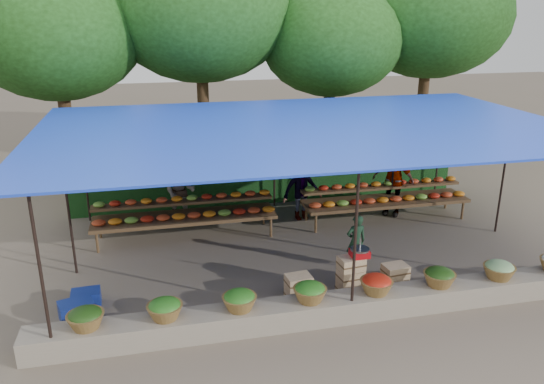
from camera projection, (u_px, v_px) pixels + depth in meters
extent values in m
plane|color=#655B4B|center=(304.00, 250.00, 11.77)|extent=(60.00, 60.00, 0.00)
cube|color=gray|center=(348.00, 306.00, 9.17)|extent=(10.60, 0.55, 0.40)
cylinder|color=black|center=(41.00, 278.00, 7.63)|extent=(0.05, 0.05, 2.80)
cylinder|color=black|center=(355.00, 247.00, 8.64)|extent=(0.05, 0.05, 2.80)
cylinder|color=black|center=(68.00, 208.00, 10.31)|extent=(0.05, 0.05, 2.80)
cylinder|color=black|center=(503.00, 176.00, 12.32)|extent=(0.05, 0.05, 2.80)
cylinder|color=black|center=(84.00, 167.00, 12.98)|extent=(0.05, 0.05, 2.80)
cylinder|color=black|center=(274.00, 156.00, 13.99)|extent=(0.05, 0.05, 2.80)
cylinder|color=black|center=(439.00, 146.00, 15.00)|extent=(0.05, 0.05, 2.80)
cube|color=blue|center=(307.00, 126.00, 10.86)|extent=(10.80, 6.60, 0.04)
cube|color=blue|center=(339.00, 160.00, 9.07)|extent=(10.80, 2.19, 0.26)
cube|color=blue|center=(283.00, 117.00, 12.76)|extent=(10.80, 2.19, 0.26)
cylinder|color=gray|center=(289.00, 147.00, 12.40)|extent=(9.60, 0.01, 0.01)
ellipsoid|color=gold|center=(89.00, 171.00, 11.55)|extent=(0.23, 0.17, 0.30)
ellipsoid|color=gold|center=(120.00, 169.00, 11.68)|extent=(0.23, 0.17, 0.30)
ellipsoid|color=gold|center=(150.00, 167.00, 11.82)|extent=(0.23, 0.17, 0.30)
ellipsoid|color=gold|center=(179.00, 165.00, 11.95)|extent=(0.23, 0.17, 0.30)
ellipsoid|color=gold|center=(207.00, 163.00, 12.09)|extent=(0.23, 0.17, 0.30)
ellipsoid|color=gold|center=(235.00, 162.00, 12.22)|extent=(0.23, 0.17, 0.30)
ellipsoid|color=gold|center=(262.00, 160.00, 12.36)|extent=(0.23, 0.17, 0.30)
ellipsoid|color=gold|center=(289.00, 158.00, 12.49)|extent=(0.23, 0.17, 0.30)
ellipsoid|color=gold|center=(315.00, 157.00, 12.63)|extent=(0.23, 0.17, 0.30)
ellipsoid|color=gold|center=(340.00, 155.00, 12.76)|extent=(0.23, 0.17, 0.30)
ellipsoid|color=gold|center=(365.00, 154.00, 12.90)|extent=(0.23, 0.17, 0.30)
ellipsoid|color=gold|center=(390.00, 152.00, 13.03)|extent=(0.23, 0.17, 0.30)
ellipsoid|color=gold|center=(414.00, 151.00, 13.17)|extent=(0.23, 0.17, 0.30)
ellipsoid|color=gold|center=(437.00, 149.00, 13.30)|extent=(0.23, 0.17, 0.30)
ellipsoid|color=gold|center=(460.00, 148.00, 13.44)|extent=(0.23, 0.17, 0.30)
ellipsoid|color=#1F4311|center=(85.00, 315.00, 8.13)|extent=(0.52, 0.52, 0.23)
ellipsoid|color=#2A6D1D|center=(165.00, 306.00, 8.38)|extent=(0.52, 0.52, 0.23)
ellipsoid|color=#2A6D1D|center=(239.00, 297.00, 8.63)|extent=(0.52, 0.52, 0.23)
ellipsoid|color=#2A6D1D|center=(310.00, 289.00, 8.89)|extent=(0.52, 0.52, 0.23)
ellipsoid|color=#A91E0E|center=(377.00, 282.00, 9.14)|extent=(0.52, 0.52, 0.23)
ellipsoid|color=#1F4311|center=(440.00, 274.00, 9.39)|extent=(0.52, 0.52, 0.23)
ellipsoid|color=#7AAA6A|center=(499.00, 267.00, 9.64)|extent=(0.52, 0.52, 0.23)
cube|color=#1C4F1C|center=(272.00, 159.00, 14.27)|extent=(10.60, 0.06, 2.50)
cylinder|color=#322312|center=(67.00, 122.00, 15.31)|extent=(0.36, 0.36, 3.97)
ellipsoid|color=#15350E|center=(55.00, 33.00, 14.51)|extent=(4.77, 4.77, 3.69)
cylinder|color=#322312|center=(203.00, 106.00, 16.44)|extent=(0.36, 0.36, 4.48)
ellipsoid|color=#15350E|center=(199.00, 10.00, 15.53)|extent=(5.39, 5.39, 4.17)
cylinder|color=#322312|center=(329.00, 114.00, 17.13)|extent=(0.36, 0.36, 3.71)
ellipsoid|color=#15350E|center=(331.00, 40.00, 16.37)|extent=(4.47, 4.47, 3.45)
cylinder|color=#322312|center=(422.00, 99.00, 18.13)|extent=(0.36, 0.36, 4.35)
ellipsoid|color=#15350E|center=(430.00, 15.00, 17.24)|extent=(5.24, 5.24, 4.05)
cube|color=#452D1B|center=(185.00, 217.00, 12.28)|extent=(4.20, 0.95, 0.08)
cube|color=#452D1B|center=(184.00, 202.00, 12.47)|extent=(4.20, 0.35, 0.06)
cylinder|color=#452D1B|center=(97.00, 242.00, 11.58)|extent=(0.06, 0.06, 0.50)
cylinder|color=#452D1B|center=(271.00, 227.00, 12.40)|extent=(0.06, 0.06, 0.50)
cylinder|color=#452D1B|center=(100.00, 228.00, 12.32)|extent=(0.06, 0.06, 0.50)
cylinder|color=#452D1B|center=(264.00, 215.00, 13.14)|extent=(0.06, 0.06, 0.50)
ellipsoid|color=#BD3C1B|center=(99.00, 223.00, 11.71)|extent=(0.31, 0.26, 0.13)
ellipsoid|color=#6AA532|center=(99.00, 204.00, 12.04)|extent=(0.26, 0.22, 0.12)
ellipsoid|color=orange|center=(115.00, 221.00, 11.78)|extent=(0.31, 0.26, 0.13)
ellipsoid|color=#A91E0E|center=(115.00, 203.00, 12.11)|extent=(0.26, 0.22, 0.12)
ellipsoid|color=#6AA532|center=(131.00, 220.00, 11.86)|extent=(0.31, 0.26, 0.13)
ellipsoid|color=#BD3C1B|center=(131.00, 202.00, 12.18)|extent=(0.26, 0.22, 0.12)
ellipsoid|color=#A91E0E|center=(147.00, 219.00, 11.93)|extent=(0.31, 0.26, 0.13)
ellipsoid|color=orange|center=(146.00, 201.00, 12.26)|extent=(0.26, 0.22, 0.12)
ellipsoid|color=#BD3C1B|center=(163.00, 218.00, 12.00)|extent=(0.31, 0.26, 0.13)
ellipsoid|color=#BD3C1B|center=(162.00, 200.00, 12.33)|extent=(0.26, 0.22, 0.12)
ellipsoid|color=orange|center=(179.00, 216.00, 12.08)|extent=(0.31, 0.26, 0.13)
ellipsoid|color=orange|center=(177.00, 199.00, 12.40)|extent=(0.26, 0.22, 0.12)
ellipsoid|color=#BD3C1B|center=(194.00, 215.00, 12.15)|extent=(0.31, 0.26, 0.13)
ellipsoid|color=#6AA532|center=(192.00, 198.00, 12.48)|extent=(0.26, 0.22, 0.12)
ellipsoid|color=orange|center=(209.00, 214.00, 12.22)|extent=(0.31, 0.26, 0.13)
ellipsoid|color=#A91E0E|center=(207.00, 196.00, 12.55)|extent=(0.26, 0.22, 0.12)
ellipsoid|color=#6AA532|center=(224.00, 213.00, 12.30)|extent=(0.31, 0.26, 0.13)
ellipsoid|color=#BD3C1B|center=(221.00, 195.00, 12.63)|extent=(0.26, 0.22, 0.12)
ellipsoid|color=#A91E0E|center=(239.00, 211.00, 12.37)|extent=(0.31, 0.26, 0.13)
ellipsoid|color=orange|center=(236.00, 194.00, 12.70)|extent=(0.26, 0.22, 0.12)
ellipsoid|color=#BD3C1B|center=(254.00, 210.00, 12.45)|extent=(0.31, 0.26, 0.13)
ellipsoid|color=#BD3C1B|center=(250.00, 193.00, 12.77)|extent=(0.26, 0.22, 0.12)
ellipsoid|color=orange|center=(268.00, 209.00, 12.52)|extent=(0.31, 0.26, 0.13)
ellipsoid|color=orange|center=(264.00, 192.00, 12.85)|extent=(0.26, 0.22, 0.12)
cube|color=#452D1B|center=(385.00, 201.00, 13.33)|extent=(4.20, 0.95, 0.08)
cube|color=#452D1B|center=(381.00, 187.00, 13.52)|extent=(4.20, 0.35, 0.06)
cylinder|color=#452D1B|center=(316.00, 223.00, 12.63)|extent=(0.06, 0.06, 0.50)
cylinder|color=#452D1B|center=(463.00, 210.00, 13.45)|extent=(0.06, 0.06, 0.50)
cylinder|color=#452D1B|center=(306.00, 211.00, 13.37)|extent=(0.06, 0.06, 0.50)
cylinder|color=#452D1B|center=(446.00, 199.00, 14.19)|extent=(0.06, 0.06, 0.50)
ellipsoid|color=#BD3C1B|center=(315.00, 205.00, 12.76)|extent=(0.31, 0.26, 0.13)
ellipsoid|color=#6AA532|center=(310.00, 189.00, 13.09)|extent=(0.26, 0.22, 0.12)
ellipsoid|color=orange|center=(329.00, 204.00, 12.83)|extent=(0.31, 0.26, 0.13)
ellipsoid|color=#A91E0E|center=(323.00, 188.00, 13.16)|extent=(0.26, 0.22, 0.12)
ellipsoid|color=#6AA532|center=(343.00, 203.00, 12.91)|extent=(0.31, 0.26, 0.13)
ellipsoid|color=#BD3C1B|center=(337.00, 187.00, 13.23)|extent=(0.26, 0.22, 0.12)
ellipsoid|color=#A91E0E|center=(356.00, 202.00, 12.98)|extent=(0.31, 0.26, 0.13)
ellipsoid|color=orange|center=(350.00, 186.00, 13.31)|extent=(0.26, 0.22, 0.12)
ellipsoid|color=#BD3C1B|center=(369.00, 201.00, 13.05)|extent=(0.31, 0.26, 0.13)
ellipsoid|color=#BD3C1B|center=(363.00, 185.00, 13.38)|extent=(0.26, 0.22, 0.12)
ellipsoid|color=orange|center=(383.00, 200.00, 13.13)|extent=(0.31, 0.26, 0.13)
ellipsoid|color=orange|center=(376.00, 184.00, 13.46)|extent=(0.26, 0.22, 0.12)
ellipsoid|color=#BD3C1B|center=(396.00, 199.00, 13.20)|extent=(0.31, 0.26, 0.13)
ellipsoid|color=#6AA532|center=(389.00, 183.00, 13.53)|extent=(0.26, 0.22, 0.12)
ellipsoid|color=orange|center=(409.00, 198.00, 13.28)|extent=(0.31, 0.26, 0.13)
ellipsoid|color=#A91E0E|center=(401.00, 182.00, 13.60)|extent=(0.26, 0.22, 0.12)
ellipsoid|color=#6AA532|center=(421.00, 197.00, 13.35)|extent=(0.31, 0.26, 0.13)
ellipsoid|color=#BD3C1B|center=(414.00, 181.00, 13.68)|extent=(0.26, 0.22, 0.12)
ellipsoid|color=#A91E0E|center=(434.00, 196.00, 13.42)|extent=(0.31, 0.26, 0.13)
ellipsoid|color=orange|center=(426.00, 180.00, 13.75)|extent=(0.26, 0.22, 0.12)
ellipsoid|color=#BD3C1B|center=(446.00, 195.00, 13.50)|extent=(0.31, 0.26, 0.13)
ellipsoid|color=#BD3C1B|center=(438.00, 179.00, 13.82)|extent=(0.26, 0.22, 0.12)
ellipsoid|color=orange|center=(459.00, 194.00, 13.57)|extent=(0.31, 0.26, 0.13)
ellipsoid|color=orange|center=(451.00, 178.00, 13.90)|extent=(0.26, 0.22, 0.12)
cube|color=#9E795A|center=(298.00, 294.00, 9.69)|extent=(0.48, 0.38, 0.25)
cube|color=#9E795A|center=(299.00, 282.00, 9.61)|extent=(0.48, 0.38, 0.25)
cube|color=#9E795A|center=(350.00, 288.00, 9.90)|extent=(0.48, 0.38, 0.25)
cube|color=#9E795A|center=(351.00, 276.00, 9.82)|extent=(0.48, 0.38, 0.25)
cube|color=#9E795A|center=(351.00, 263.00, 9.74)|extent=(0.48, 0.38, 0.25)
cube|color=#9E795A|center=(394.00, 283.00, 10.09)|extent=(0.48, 0.38, 0.25)
cube|color=#9E795A|center=(395.00, 271.00, 10.01)|extent=(0.48, 0.38, 0.25)
cube|color=red|center=(360.00, 253.00, 9.71)|extent=(0.33, 0.28, 0.13)
cylinder|color=gray|center=(360.00, 249.00, 9.68)|extent=(0.35, 0.35, 0.03)
cylinder|color=gray|center=(360.00, 244.00, 9.65)|extent=(0.03, 0.03, 0.24)
imported|color=#16321F|center=(356.00, 241.00, 10.82)|extent=(0.43, 0.29, 1.15)
imported|color=slate|center=(180.00, 191.00, 13.17)|extent=(0.92, 0.80, 1.58)
imported|color=slate|center=(302.00, 188.00, 13.28)|extent=(1.16, 0.78, 1.66)
imported|color=slate|center=(393.00, 181.00, 13.58)|extent=(1.11, 1.01, 1.82)
cube|color=navy|center=(77.00, 310.00, 9.10)|extent=(0.65, 0.55, 0.33)
cube|color=navy|center=(86.00, 298.00, 9.51)|extent=(0.52, 0.39, 0.30)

